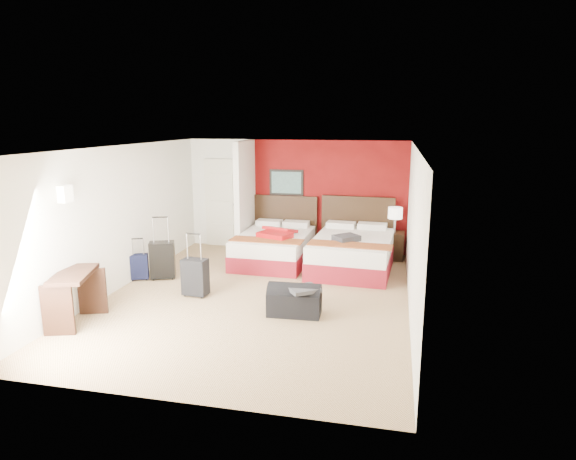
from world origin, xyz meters
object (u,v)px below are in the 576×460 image
(desk, at_px, (76,298))
(suitcase_black, at_px, (162,261))
(bed_right, at_px, (352,253))
(duffel_bag, at_px, (294,302))
(nightstand, at_px, (394,246))
(suitcase_charcoal, at_px, (195,278))
(red_suitcase_open, at_px, (278,233))
(suitcase_navy, at_px, (139,268))
(bed_left, at_px, (274,248))
(table_lamp, at_px, (395,220))

(desk, bearing_deg, suitcase_black, 65.88)
(bed_right, bearing_deg, suitcase_black, -154.78)
(suitcase_black, relative_size, duffel_bag, 0.84)
(nightstand, xyz_separation_m, duffel_bag, (-1.46, -3.47, -0.09))
(nightstand, bearing_deg, suitcase_black, -149.90)
(suitcase_charcoal, height_order, desk, desk)
(red_suitcase_open, distance_m, suitcase_navy, 2.81)
(bed_left, height_order, bed_right, bed_right)
(suitcase_black, bearing_deg, suitcase_navy, -179.92)
(suitcase_navy, xyz_separation_m, duffel_bag, (3.17, -1.03, -0.02))
(desk, bearing_deg, nightstand, 27.65)
(bed_left, bearing_deg, bed_right, -4.12)
(duffel_bag, bearing_deg, suitcase_charcoal, 163.57)
(red_suitcase_open, bearing_deg, suitcase_charcoal, -92.28)
(nightstand, bearing_deg, suitcase_charcoal, -135.47)
(suitcase_black, height_order, suitcase_charcoal, suitcase_black)
(duffel_bag, xyz_separation_m, desk, (-3.04, -1.03, 0.19))
(bed_left, xyz_separation_m, suitcase_navy, (-2.18, -1.69, -0.07))
(nightstand, distance_m, suitcase_charcoal, 4.45)
(table_lamp, height_order, suitcase_navy, table_lamp)
(table_lamp, xyz_separation_m, duffel_bag, (-1.46, -3.47, -0.66))
(suitcase_charcoal, height_order, duffel_bag, suitcase_charcoal)
(suitcase_charcoal, bearing_deg, table_lamp, 48.00)
(red_suitcase_open, xyz_separation_m, suitcase_black, (-1.88, -1.43, -0.32))
(table_lamp, bearing_deg, bed_right, -131.22)
(nightstand, height_order, suitcase_navy, nightstand)
(duffel_bag, bearing_deg, suitcase_black, 154.35)
(table_lamp, distance_m, suitcase_navy, 5.28)
(bed_left, distance_m, bed_right, 1.66)
(bed_right, xyz_separation_m, suitcase_navy, (-3.83, -1.53, -0.10))
(bed_left, bearing_deg, desk, -117.26)
(table_lamp, xyz_separation_m, suitcase_black, (-4.23, -2.29, -0.52))
(bed_left, bearing_deg, red_suitcase_open, -43.68)
(suitcase_navy, distance_m, duffel_bag, 3.34)
(red_suitcase_open, relative_size, table_lamp, 1.65)
(bed_right, relative_size, duffel_bag, 2.69)
(bed_left, relative_size, red_suitcase_open, 2.28)
(nightstand, xyz_separation_m, desk, (-4.49, -4.50, 0.10))
(suitcase_black, bearing_deg, bed_right, 0.07)
(bed_left, relative_size, suitcase_navy, 4.43)
(bed_left, xyz_separation_m, desk, (-2.04, -3.75, 0.09))
(suitcase_charcoal, relative_size, desk, 0.65)
(suitcase_navy, relative_size, duffel_bag, 0.56)
(table_lamp, relative_size, duffel_bag, 0.66)
(desk, bearing_deg, red_suitcase_open, 42.17)
(suitcase_black, xyz_separation_m, suitcase_navy, (-0.40, -0.16, -0.11))
(table_lamp, bearing_deg, nightstand, 0.00)
(nightstand, height_order, table_lamp, table_lamp)
(red_suitcase_open, distance_m, suitcase_charcoal, 2.38)
(duffel_bag, bearing_deg, suitcase_navy, 159.56)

